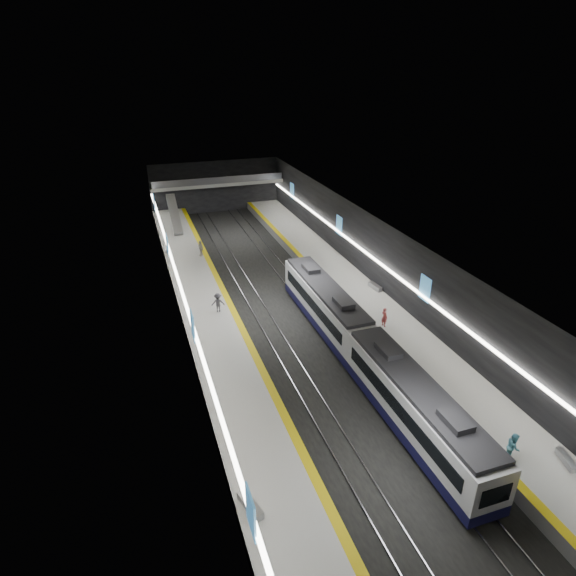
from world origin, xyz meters
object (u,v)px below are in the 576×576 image
object	(u,v)px
passenger_left_a	(201,248)
bench_left_near	(250,506)
bench_right_near	(567,460)
bench_right_far	(375,287)
passenger_left_b	(218,303)
bench_left_far	(167,249)
passenger_right_a	(384,317)
train	(362,346)
passenger_right_b	(513,447)
escalator	(174,214)

from	to	relation	value
passenger_left_a	bench_left_near	bearing A→B (deg)	-24.78
bench_right_near	bench_right_far	size ratio (longest dim) A/B	0.89
bench_right_near	passenger_left_b	distance (m)	29.31
bench_left_far	passenger_right_a	size ratio (longest dim) A/B	1.00
passenger_left_b	bench_left_far	bearing A→B (deg)	-68.60
train	passenger_right_b	distance (m)	12.76
bench_right_far	passenger_left_a	world-z (taller)	passenger_left_a
bench_left_far	passenger_right_b	bearing A→B (deg)	-61.29
escalator	bench_right_far	distance (m)	31.37
train	bench_left_near	distance (m)	15.92
passenger_right_a	passenger_right_b	size ratio (longest dim) A/B	0.93
train	bench_right_far	size ratio (longest dim) A/B	15.88
train	passenger_right_a	size ratio (longest dim) A/B	16.98
bench_left_near	bench_right_far	world-z (taller)	bench_left_near
passenger_right_b	passenger_left_a	world-z (taller)	passenger_right_b
bench_right_near	passenger_right_b	distance (m)	3.27
train	passenger_right_b	xyz separation A→B (m)	(3.64, -12.23, -0.25)
bench_left_near	passenger_left_a	world-z (taller)	passenger_left_a
bench_left_near	bench_left_far	bearing A→B (deg)	73.98
escalator	bench_right_near	bearing A→B (deg)	-71.93
passenger_right_a	passenger_right_b	distance (m)	16.23
bench_left_near	bench_right_near	size ratio (longest dim) A/B	1.14
escalator	bench_left_far	distance (m)	9.03
passenger_left_a	escalator	bearing A→B (deg)	168.58
bench_left_near	passenger_right_b	world-z (taller)	passenger_right_b
escalator	passenger_right_a	size ratio (longest dim) A/B	4.52
passenger_right_a	passenger_left_a	bearing A→B (deg)	16.40
train	passenger_left_a	bearing A→B (deg)	108.05
passenger_right_a	passenger_left_b	world-z (taller)	passenger_left_b
passenger_left_a	passenger_left_b	bearing A→B (deg)	-22.43
bench_left_near	passenger_left_b	size ratio (longest dim) A/B	1.04
bench_left_near	passenger_left_b	distance (m)	22.11
passenger_right_a	passenger_left_b	distance (m)	15.13
train	bench_left_far	world-z (taller)	train
escalator	passenger_right_b	distance (m)	51.36
bench_left_far	bench_right_far	bearing A→B (deg)	-35.16
bench_right_near	passenger_left_b	xyz separation A→B (m)	(-15.68, 24.75, 0.72)
passenger_right_a	train	bearing A→B (deg)	120.28
bench_left_near	passenger_right_a	size ratio (longest dim) A/B	1.09
bench_right_far	bench_left_near	bearing A→B (deg)	-137.35
passenger_left_b	bench_left_near	bearing A→B (deg)	95.11
bench_left_far	passenger_left_b	size ratio (longest dim) A/B	0.96
train	passenger_left_a	distance (m)	27.01
train	passenger_right_a	distance (m)	5.77
bench_left_far	escalator	bearing A→B (deg)	84.73
bench_right_far	passenger_left_a	xyz separation A→B (m)	(-15.37, 14.71, 0.71)
train	bench_right_near	xyz separation A→B (m)	(6.56, -13.49, -0.99)
escalator	bench_right_far	xyz separation A→B (m)	(17.00, -26.31, -1.67)
escalator	passenger_right_a	world-z (taller)	escalator
bench_left_near	bench_right_far	xyz separation A→B (m)	(18.77, 21.65, -0.00)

